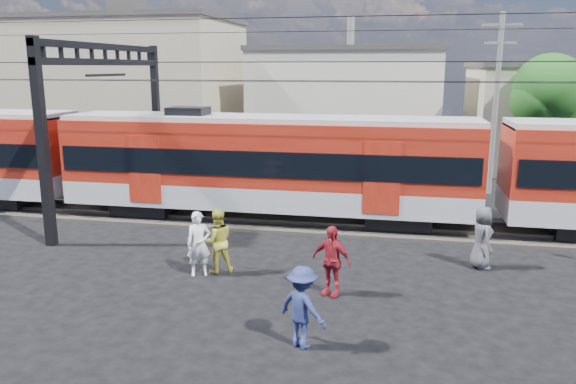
# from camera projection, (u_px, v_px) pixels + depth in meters

# --- Properties ---
(ground) EXTENTS (120.00, 120.00, 0.00)m
(ground) POSITION_uv_depth(u_px,v_px,m) (325.00, 311.00, 14.13)
(ground) COLOR black
(ground) RESTS_ON ground
(track_bed) EXTENTS (70.00, 3.40, 0.12)m
(track_bed) POSITION_uv_depth(u_px,v_px,m) (353.00, 224.00, 21.77)
(track_bed) COLOR #2D2823
(track_bed) RESTS_ON ground
(rail_near) EXTENTS (70.00, 0.12, 0.12)m
(rail_near) POSITION_uv_depth(u_px,v_px,m) (351.00, 226.00, 21.03)
(rail_near) COLOR #59544C
(rail_near) RESTS_ON track_bed
(rail_far) EXTENTS (70.00, 0.12, 0.12)m
(rail_far) POSITION_uv_depth(u_px,v_px,m) (355.00, 216.00, 22.46)
(rail_far) COLOR #59544C
(rail_far) RESTS_ON track_bed
(commuter_train) EXTENTS (50.30, 3.08, 4.17)m
(commuter_train) POSITION_uv_depth(u_px,v_px,m) (273.00, 162.00, 21.88)
(commuter_train) COLOR black
(commuter_train) RESTS_ON ground
(catenary) EXTENTS (70.00, 9.30, 7.52)m
(catenary) POSITION_uv_depth(u_px,v_px,m) (139.00, 90.00, 22.33)
(catenary) COLOR black
(catenary) RESTS_ON ground
(building_west) EXTENTS (14.28, 10.20, 9.30)m
(building_west) POSITION_uv_depth(u_px,v_px,m) (132.00, 87.00, 39.36)
(building_west) COLOR tan
(building_west) RESTS_ON ground
(building_midwest) EXTENTS (12.24, 12.24, 7.30)m
(building_midwest) POSITION_uv_depth(u_px,v_px,m) (349.00, 101.00, 39.55)
(building_midwest) COLOR beige
(building_midwest) RESTS_ON ground
(utility_pole_mid) EXTENTS (1.80, 0.24, 8.50)m
(utility_pole_mid) POSITION_uv_depth(u_px,v_px,m) (496.00, 99.00, 26.34)
(utility_pole_mid) COLOR slate
(utility_pole_mid) RESTS_ON ground
(tree_near) EXTENTS (3.82, 3.64, 6.72)m
(tree_near) POSITION_uv_depth(u_px,v_px,m) (552.00, 94.00, 28.65)
(tree_near) COLOR #382619
(tree_near) RESTS_ON ground
(pedestrian_a) EXTENTS (0.83, 0.71, 1.92)m
(pedestrian_a) POSITION_uv_depth(u_px,v_px,m) (199.00, 244.00, 16.42)
(pedestrian_a) COLOR silver
(pedestrian_a) RESTS_ON ground
(pedestrian_b) EXTENTS (1.17, 1.09, 1.93)m
(pedestrian_b) POSITION_uv_depth(u_px,v_px,m) (217.00, 241.00, 16.66)
(pedestrian_b) COLOR gold
(pedestrian_b) RESTS_ON ground
(pedestrian_c) EXTENTS (1.38, 1.19, 1.85)m
(pedestrian_c) POSITION_uv_depth(u_px,v_px,m) (302.00, 307.00, 12.17)
(pedestrian_c) COLOR navy
(pedestrian_c) RESTS_ON ground
(pedestrian_d) EXTENTS (1.23, 0.85, 1.94)m
(pedestrian_d) POSITION_uv_depth(u_px,v_px,m) (331.00, 261.00, 14.97)
(pedestrian_d) COLOR maroon
(pedestrian_d) RESTS_ON ground
(pedestrian_e) EXTENTS (0.86, 1.08, 1.93)m
(pedestrian_e) POSITION_uv_depth(u_px,v_px,m) (482.00, 237.00, 17.01)
(pedestrian_e) COLOR #46474B
(pedestrian_e) RESTS_ON ground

